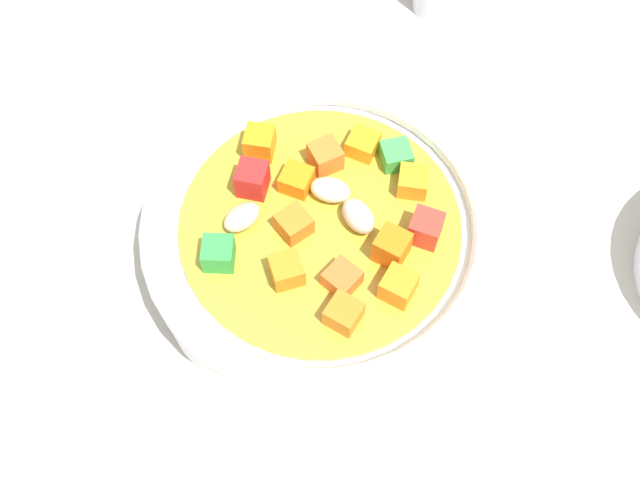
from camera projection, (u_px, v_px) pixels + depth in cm
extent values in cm
cube|color=#BAB2A0|center=(320.00, 265.00, 51.95)|extent=(140.00, 140.00, 2.00)
cylinder|color=white|center=(320.00, 243.00, 49.31)|extent=(20.88, 20.88, 3.99)
torus|color=white|center=(320.00, 223.00, 47.10)|extent=(21.33, 21.33, 1.71)
cylinder|color=gold|center=(320.00, 226.00, 47.38)|extent=(16.83, 16.83, 0.40)
cube|color=orange|center=(342.00, 278.00, 44.81)|extent=(2.30, 2.30, 1.26)
ellipsoid|color=beige|center=(336.00, 192.00, 47.46)|extent=(2.52, 1.70, 1.38)
cube|color=orange|center=(294.00, 224.00, 46.41)|extent=(2.43, 2.43, 1.39)
cube|color=orange|center=(260.00, 142.00, 48.92)|extent=(1.98, 1.98, 1.76)
cube|color=orange|center=(296.00, 180.00, 47.89)|extent=(1.88, 1.88, 1.31)
cube|color=orange|center=(413.00, 182.00, 47.76)|extent=(2.01, 2.01, 1.42)
cube|color=orange|center=(287.00, 270.00, 44.90)|extent=(2.44, 2.44, 1.54)
cube|color=orange|center=(363.00, 144.00, 49.16)|extent=(1.95, 1.95, 1.26)
cube|color=orange|center=(392.00, 247.00, 45.35)|extent=(2.08, 2.08, 1.99)
cube|color=orange|center=(325.00, 156.00, 48.50)|extent=(2.47, 2.47, 1.65)
cube|color=green|center=(396.00, 155.00, 48.76)|extent=(2.40, 2.40, 1.28)
cube|color=red|center=(426.00, 228.00, 46.02)|extent=(1.84, 1.84, 1.84)
cube|color=green|center=(218.00, 253.00, 45.33)|extent=(2.16, 2.16, 1.68)
ellipsoid|color=#D9B58C|center=(242.00, 217.00, 46.79)|extent=(2.59, 2.91, 1.09)
ellipsoid|color=beige|center=(358.00, 216.00, 46.51)|extent=(2.89, 2.76, 1.64)
cube|color=orange|center=(344.00, 314.00, 43.69)|extent=(2.11, 2.11, 1.46)
cube|color=orange|center=(398.00, 286.00, 44.36)|extent=(2.07, 2.07, 1.66)
cube|color=red|center=(252.00, 179.00, 47.51)|extent=(1.91, 1.91, 1.99)
cylinder|color=silver|center=(35.00, 192.00, 52.97)|extent=(10.54, 11.04, 0.73)
ellipsoid|color=silver|center=(106.00, 387.00, 46.47)|extent=(3.90, 3.94, 1.06)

